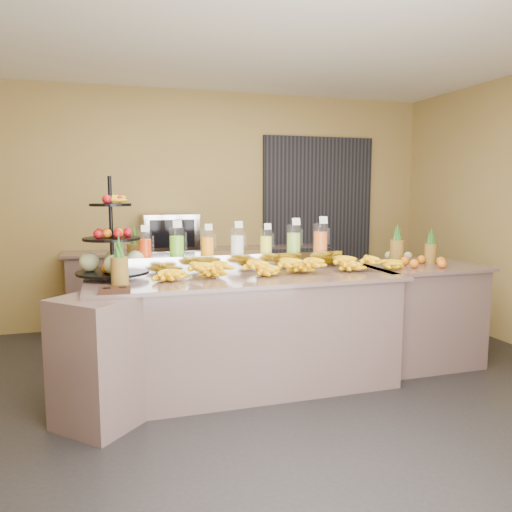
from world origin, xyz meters
name	(u,v)px	position (x,y,z in m)	size (l,w,h in m)	color
ground	(256,398)	(0.00, 0.00, 0.00)	(6.00, 6.00, 0.00)	black
room_envelope	(250,161)	(0.19, 0.79, 1.88)	(6.04, 5.02, 2.82)	olive
buffet_counter	(233,333)	(-0.12, 0.26, 0.47)	(2.75, 1.25, 0.93)	gray
right_counter	(415,313)	(1.70, 0.40, 0.47)	(1.08, 0.88, 0.93)	gray
back_ledge	(201,287)	(0.00, 2.25, 0.47)	(3.10, 0.55, 0.93)	gray
pitcher_tray	(237,261)	(0.01, 0.58, 1.01)	(1.85, 0.30, 0.15)	gray
juice_pitcher_orange_a	(145,245)	(-0.77, 0.58, 1.17)	(0.11, 0.11, 0.27)	silver
juice_pitcher_green	(177,243)	(-0.51, 0.58, 1.18)	(0.12, 0.13, 0.30)	silver
juice_pitcher_orange_b	(208,243)	(-0.25, 0.58, 1.17)	(0.11, 0.11, 0.27)	silver
juice_pitcher_milk	(237,241)	(0.01, 0.58, 1.18)	(0.12, 0.12, 0.29)	silver
juice_pitcher_lemon	(266,242)	(0.27, 0.58, 1.17)	(0.11, 0.11, 0.26)	silver
juice_pitcher_lime	(294,239)	(0.53, 0.58, 1.18)	(0.13, 0.13, 0.30)	silver
juice_pitcher_orange_c	(320,238)	(0.79, 0.58, 1.19)	(0.13, 0.13, 0.31)	silver
banana_heap	(283,263)	(0.32, 0.28, 1.02)	(2.14, 0.19, 0.18)	yellow
fruit_stand	(117,252)	(-1.00, 0.47, 1.13)	(0.59, 0.59, 0.79)	black
condiment_caddy	(115,290)	(-1.03, -0.13, 0.95)	(0.21, 0.15, 0.03)	black
pineapple_left_a	(120,268)	(-0.99, 0.10, 1.06)	(0.12, 0.12, 0.37)	brown
pineapple_left_b	(135,254)	(-0.84, 0.77, 1.08)	(0.13, 0.13, 0.40)	brown
right_fruit_pile	(418,257)	(1.68, 0.37, 1.00)	(0.42, 0.40, 0.22)	brown
oven_warmer	(170,232)	(-0.36, 2.25, 1.14)	(0.62, 0.44, 0.42)	gray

